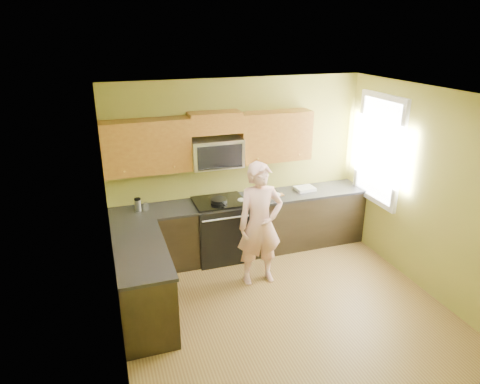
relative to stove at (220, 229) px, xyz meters
name	(u,v)px	position (x,y,z in m)	size (l,w,h in m)	color
floor	(288,314)	(0.40, -1.68, -0.47)	(4.00, 4.00, 0.00)	olive
ceiling	(298,97)	(0.40, -1.68, 2.23)	(4.00, 4.00, 0.00)	white
wall_back	(238,166)	(0.40, 0.32, 0.88)	(4.00, 4.00, 0.00)	olive
wall_front	(409,322)	(0.40, -3.67, 0.88)	(4.00, 4.00, 0.00)	olive
wall_left	(112,242)	(-1.60, -1.68, 0.88)	(4.00, 4.00, 0.00)	olive
wall_right	(434,196)	(2.40, -1.68, 0.88)	(4.00, 4.00, 0.00)	olive
cabinet_back_run	(244,227)	(0.40, 0.02, -0.03)	(4.00, 0.60, 0.88)	black
cabinet_left_run	(143,283)	(-1.30, -1.08, -0.03)	(0.60, 1.60, 0.88)	black
countertop_back	(244,200)	(0.40, 0.01, 0.43)	(4.00, 0.62, 0.04)	black
countertop_left	(140,250)	(-1.29, -1.08, 0.43)	(0.62, 1.60, 0.04)	black
stove	(220,229)	(0.00, 0.00, 0.00)	(0.76, 0.65, 0.95)	black
microwave	(216,166)	(0.00, 0.12, 0.97)	(0.76, 0.40, 0.42)	silver
upper_cab_left	(149,172)	(-0.99, 0.16, 0.97)	(1.22, 0.33, 0.75)	#8F5F21
upper_cab_right	(274,160)	(0.94, 0.16, 0.97)	(1.12, 0.33, 0.75)	#8F5F21
upper_cab_over_mw	(215,122)	(0.00, 0.16, 1.62)	(0.76, 0.33, 0.30)	#8F5F21
window	(379,150)	(2.38, -0.48, 1.17)	(0.06, 1.06, 1.66)	white
woman	(260,224)	(0.34, -0.82, 0.40)	(0.64, 0.42, 1.74)	#F8897C
frying_pan	(219,202)	(-0.02, -0.06, 0.47)	(0.25, 0.43, 0.06)	black
butter_tub	(250,202)	(0.45, -0.11, 0.45)	(0.13, 0.13, 0.10)	#F0FF43
toast_slice	(280,195)	(0.98, -0.01, 0.45)	(0.11, 0.11, 0.01)	#B27F47
napkin_a	(241,200)	(0.32, -0.09, 0.48)	(0.11, 0.12, 0.06)	silver
napkin_b	(277,195)	(0.90, -0.06, 0.48)	(0.12, 0.13, 0.07)	silver
dish_towel	(305,189)	(1.45, 0.06, 0.47)	(0.30, 0.24, 0.05)	white
travel_mug	(139,211)	(-1.19, 0.05, 0.44)	(0.09, 0.09, 0.20)	silver
glass_b	(146,206)	(-1.07, 0.05, 0.51)	(0.07, 0.07, 0.12)	silver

